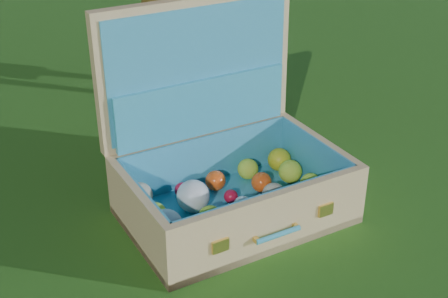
% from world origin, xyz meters
% --- Properties ---
extents(ground, '(60.00, 60.00, 0.00)m').
position_xyz_m(ground, '(0.00, 0.00, 0.00)').
color(ground, '#215114').
rests_on(ground, ground).
extents(suitcase, '(0.70, 0.55, 0.63)m').
position_xyz_m(suitcase, '(0.16, 0.18, 0.18)').
color(suitcase, '#DBB476').
rests_on(suitcase, ground).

